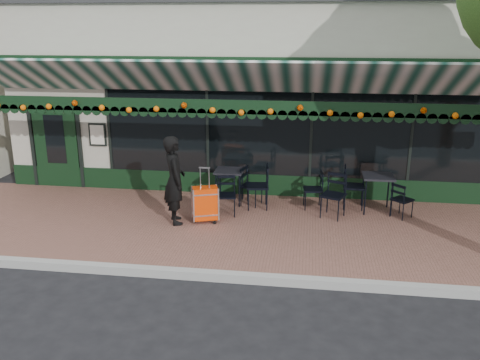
# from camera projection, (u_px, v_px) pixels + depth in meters

# --- Properties ---
(ground) EXTENTS (80.00, 80.00, 0.00)m
(ground) POSITION_uv_depth(u_px,v_px,m) (221.00, 278.00, 8.42)
(ground) COLOR black
(ground) RESTS_ON ground
(sidewalk) EXTENTS (18.00, 4.00, 0.15)m
(sidewalk) POSITION_uv_depth(u_px,v_px,m) (238.00, 228.00, 10.30)
(sidewalk) COLOR brown
(sidewalk) RESTS_ON ground
(curb) EXTENTS (18.00, 0.16, 0.15)m
(curb) POSITION_uv_depth(u_px,v_px,m) (220.00, 276.00, 8.33)
(curb) COLOR #9E9E99
(curb) RESTS_ON ground
(restaurant_building) EXTENTS (12.00, 9.60, 4.50)m
(restaurant_building) POSITION_uv_depth(u_px,v_px,m) (266.00, 86.00, 15.19)
(restaurant_building) COLOR #AAA493
(restaurant_building) RESTS_ON ground
(woman) EXTENTS (0.66, 0.78, 1.80)m
(woman) POSITION_uv_depth(u_px,v_px,m) (175.00, 180.00, 10.16)
(woman) COLOR black
(woman) RESTS_ON sidewalk
(suitcase) EXTENTS (0.57, 0.43, 1.15)m
(suitcase) POSITION_uv_depth(u_px,v_px,m) (205.00, 204.00, 10.33)
(suitcase) COLOR #E03907
(suitcase) RESTS_ON sidewalk
(cafe_table_a) EXTENTS (0.65, 0.65, 0.81)m
(cafe_table_a) POSITION_uv_depth(u_px,v_px,m) (378.00, 179.00, 10.83)
(cafe_table_a) COLOR black
(cafe_table_a) RESTS_ON sidewalk
(cafe_table_b) EXTENTS (0.62, 0.62, 0.77)m
(cafe_table_b) POSITION_uv_depth(u_px,v_px,m) (229.00, 173.00, 11.37)
(cafe_table_b) COLOR black
(cafe_table_b) RESTS_ON sidewalk
(chair_a_left) EXTENTS (0.46, 0.46, 0.84)m
(chair_a_left) POSITION_uv_depth(u_px,v_px,m) (313.00, 190.00, 11.10)
(chair_a_left) COLOR black
(chair_a_left) RESTS_ON sidewalk
(chair_a_right) EXTENTS (0.50, 0.50, 0.95)m
(chair_a_right) POSITION_uv_depth(u_px,v_px,m) (354.00, 187.00, 11.13)
(chair_a_right) COLOR black
(chair_a_right) RESTS_ON sidewalk
(chair_a_front) EXTENTS (0.61, 0.61, 0.93)m
(chair_a_front) POSITION_uv_depth(u_px,v_px,m) (333.00, 196.00, 10.56)
(chair_a_front) COLOR black
(chair_a_front) RESTS_ON sidewalk
(chair_a_extra) EXTENTS (0.54, 0.54, 0.76)m
(chair_a_extra) POSITION_uv_depth(u_px,v_px,m) (402.00, 200.00, 10.58)
(chair_a_extra) COLOR black
(chair_a_extra) RESTS_ON sidewalk
(chair_b_left) EXTENTS (0.55, 0.55, 0.98)m
(chair_b_left) POSITION_uv_depth(u_px,v_px,m) (257.00, 187.00, 11.10)
(chair_b_left) COLOR black
(chair_b_left) RESTS_ON sidewalk
(chair_b_right) EXTENTS (0.54, 0.54, 0.86)m
(chair_b_right) POSITION_uv_depth(u_px,v_px,m) (251.00, 186.00, 11.32)
(chair_b_right) COLOR black
(chair_b_right) RESTS_ON sidewalk
(chair_b_front) EXTENTS (0.48, 0.48, 0.84)m
(chair_b_front) POSITION_uv_depth(u_px,v_px,m) (226.00, 196.00, 10.71)
(chair_b_front) COLOR black
(chair_b_front) RESTS_ON sidewalk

